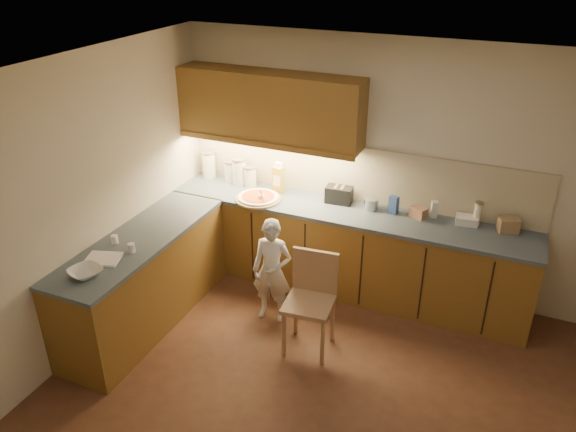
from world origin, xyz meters
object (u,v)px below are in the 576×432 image
object	(u,v)px
child	(272,271)
oil_jug	(278,179)
wooden_chair	(311,295)
toaster	(339,195)
pizza_on_board	(258,198)

from	to	relation	value
child	oil_jug	distance (m)	1.11
wooden_chair	oil_jug	size ratio (longest dim) A/B	2.74
wooden_chair	toaster	bearing A→B (deg)	92.36
oil_jug	toaster	bearing A→B (deg)	0.93
wooden_chair	oil_jug	distance (m)	1.51
child	wooden_chair	world-z (taller)	child
wooden_chair	toaster	xyz separation A→B (m)	(-0.15, 1.15, 0.47)
pizza_on_board	child	distance (m)	0.88
pizza_on_board	toaster	size ratio (longest dim) A/B	1.74
oil_jug	toaster	distance (m)	0.68
pizza_on_board	oil_jug	xyz separation A→B (m)	(0.11, 0.27, 0.13)
wooden_chair	oil_jug	bearing A→B (deg)	120.97
pizza_on_board	oil_jug	world-z (taller)	oil_jug
pizza_on_board	toaster	distance (m)	0.84
wooden_chair	pizza_on_board	bearing A→B (deg)	132.01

